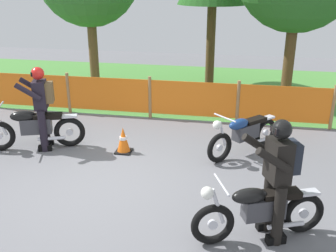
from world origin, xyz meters
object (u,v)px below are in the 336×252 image
motorcycle_lead (244,134)px  rider_third (278,174)px  motorcycle_third (259,210)px  rider_trailing (42,104)px  motorcycle_trailing (33,127)px  traffic_cone (123,140)px

motorcycle_lead → rider_third: (0.41, -2.60, 0.52)m
motorcycle_third → rider_trailing: 4.79m
motorcycle_lead → rider_third: 2.68m
motorcycle_trailing → traffic_cone: bearing=165.6°
motorcycle_third → rider_third: bearing=-179.5°
motorcycle_lead → rider_trailing: bearing=-40.5°
motorcycle_lead → rider_trailing: (-3.98, -0.44, 0.52)m
motorcycle_third → motorcycle_trailing: bearing=-48.1°
motorcycle_third → rider_third: 0.56m
motorcycle_third → rider_third: (0.19, 0.08, 0.52)m
traffic_cone → motorcycle_third: bearing=-42.1°
motorcycle_lead → motorcycle_third: size_ratio=0.81×
motorcycle_trailing → traffic_cone: 1.85m
motorcycle_trailing → rider_third: size_ratio=1.15×
motorcycle_trailing → rider_third: bearing=136.3°
rider_trailing → rider_third: (4.39, -2.16, 0.00)m
rider_third → rider_trailing: bearing=-48.2°
rider_trailing → motorcycle_lead: bearing=167.1°
motorcycle_third → traffic_cone: size_ratio=3.37×
motorcycle_trailing → motorcycle_third: bearing=134.6°
rider_trailing → traffic_cone: rider_trailing is taller
motorcycle_lead → motorcycle_third: (0.22, -2.68, -0.00)m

